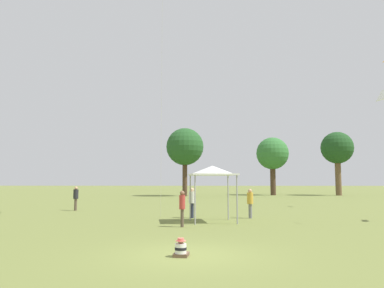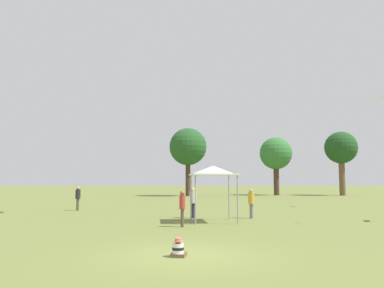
{
  "view_description": "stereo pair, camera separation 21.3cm",
  "coord_description": "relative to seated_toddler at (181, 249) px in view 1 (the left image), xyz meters",
  "views": [
    {
      "loc": [
        0.45,
        -11.32,
        2.2
      ],
      "look_at": [
        -0.06,
        6.16,
        3.91
      ],
      "focal_mm": 35.0,
      "sensor_mm": 36.0,
      "label": 1
    },
    {
      "loc": [
        0.66,
        -11.32,
        2.2
      ],
      "look_at": [
        -0.06,
        6.16,
        3.91
      ],
      "focal_mm": 35.0,
      "sensor_mm": 36.0,
      "label": 2
    }
  ],
  "objects": [
    {
      "name": "ground_plane",
      "position": [
        0.2,
        0.24,
        -0.21
      ],
      "size": [
        300.0,
        300.0,
        0.0
      ],
      "primitive_type": "plane",
      "color": "olive"
    },
    {
      "name": "person_standing_1",
      "position": [
        -8.73,
        16.44,
        0.84
      ],
      "size": [
        0.41,
        0.41,
        1.76
      ],
      "rotation": [
        0.0,
        0.0,
        3.3
      ],
      "color": "brown",
      "rests_on": "ground"
    },
    {
      "name": "person_standing_0",
      "position": [
        3.42,
        11.19,
        0.8
      ],
      "size": [
        0.51,
        0.51,
        1.71
      ],
      "rotation": [
        0.0,
        0.0,
        5.55
      ],
      "color": "slate",
      "rests_on": "ground"
    },
    {
      "name": "distant_tree_1",
      "position": [
        11.29,
        46.26,
        6.03
      ],
      "size": [
        4.89,
        4.89,
        8.79
      ],
      "color": "#473323",
      "rests_on": "ground"
    },
    {
      "name": "distant_tree_0",
      "position": [
        20.86,
        45.51,
        6.75
      ],
      "size": [
        4.78,
        4.78,
        9.51
      ],
      "color": "brown",
      "rests_on": "ground"
    },
    {
      "name": "person_standing_2",
      "position": [
        -0.0,
        11.23,
        0.84
      ],
      "size": [
        0.49,
        0.49,
        1.77
      ],
      "rotation": [
        0.0,
        0.0,
        1.85
      ],
      "color": "#282D42",
      "rests_on": "ground"
    },
    {
      "name": "seated_toddler",
      "position": [
        0.0,
        0.0,
        0.0
      ],
      "size": [
        0.47,
        0.56,
        0.55
      ],
      "rotation": [
        0.0,
        0.0,
        -0.12
      ],
      "color": "brown",
      "rests_on": "ground"
    },
    {
      "name": "kite_4",
      "position": [
        9.8,
        7.72,
        6.06
      ],
      "size": [
        0.58,
        0.8,
        6.84
      ],
      "rotation": [
        0.0,
        0.0,
        4.17
      ],
      "color": "white",
      "rests_on": "ground"
    },
    {
      "name": "person_standing_3",
      "position": [
        -0.35,
        6.94,
        0.84
      ],
      "size": [
        0.39,
        0.39,
        1.72
      ],
      "rotation": [
        0.0,
        0.0,
        2.12
      ],
      "color": "brown",
      "rests_on": "ground"
    },
    {
      "name": "canopy_tent",
      "position": [
        1.16,
        9.12,
        2.5
      ],
      "size": [
        2.72,
        2.72,
        3.0
      ],
      "rotation": [
        0.0,
        0.0,
        0.15
      ],
      "color": "white",
      "rests_on": "ground"
    },
    {
      "name": "distant_tree_2",
      "position": [
        -1.94,
        42.64,
        6.79
      ],
      "size": [
        5.38,
        5.38,
        9.77
      ],
      "color": "#473323",
      "rests_on": "ground"
    }
  ]
}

